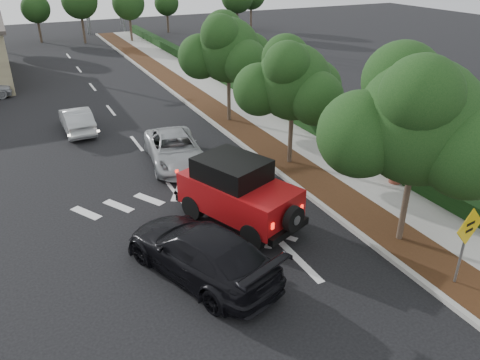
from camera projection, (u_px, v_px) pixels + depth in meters
ground at (242, 279)px, 13.87m from camera, size 120.00×120.00×0.00m
curb at (220, 128)px, 25.31m from camera, size 0.20×70.00×0.15m
planting_strip at (237, 126)px, 25.71m from camera, size 1.80×70.00×0.12m
sidewalk at (267, 121)px, 26.46m from camera, size 2.00×70.00×0.12m
hedge at (288, 112)px, 26.86m from camera, size 0.80×70.00×0.80m
transmission_tower at (107, 33)px, 54.88m from camera, size 7.00×4.00×28.00m
street_tree_near at (398, 241)px, 15.67m from camera, size 3.80×3.80×5.92m
street_tree_mid at (289, 164)px, 21.31m from camera, size 3.20×3.20×5.32m
street_tree_far at (229, 121)px, 26.54m from camera, size 3.40×3.40×5.62m
red_jeep at (234, 191)px, 16.34m from camera, size 3.47×4.84×2.37m
silver_suv_ahead at (175, 149)px, 21.07m from camera, size 2.90×5.16×1.36m
black_suv_oncoming at (200, 252)px, 13.76m from camera, size 3.93×5.82×1.56m
silver_sedan_oncoming at (77, 120)px, 24.78m from camera, size 1.44×4.00×1.31m
speed_hump_sign at (467, 236)px, 12.84m from camera, size 1.15×0.18×2.45m
terracotta_planter at (397, 169)px, 19.06m from camera, size 0.63×0.63×1.10m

